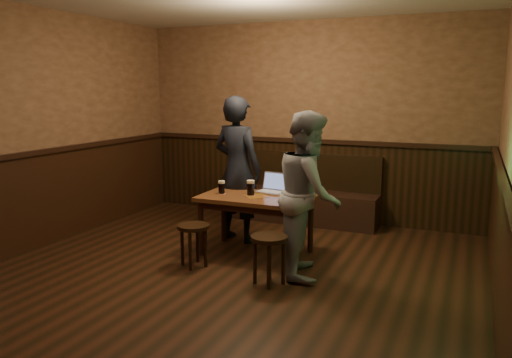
{
  "coord_description": "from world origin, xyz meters",
  "views": [
    {
      "loc": [
        2.21,
        -3.85,
        1.87
      ],
      "look_at": [
        0.05,
        1.07,
        0.89
      ],
      "focal_mm": 35.0,
      "sensor_mm": 36.0,
      "label": 1
    }
  ],
  "objects": [
    {
      "name": "room",
      "position": [
        0.0,
        0.22,
        1.2
      ],
      "size": [
        5.04,
        6.04,
        2.84
      ],
      "color": "black",
      "rests_on": "ground"
    },
    {
      "name": "bench",
      "position": [
        0.01,
        2.75,
        0.31
      ],
      "size": [
        2.2,
        0.5,
        0.95
      ],
      "color": "black",
      "rests_on": "ground"
    },
    {
      "name": "pub_table",
      "position": [
        0.01,
        1.17,
        0.59
      ],
      "size": [
        1.27,
        0.74,
        0.68
      ],
      "rotation": [
        0.0,
        0.0,
        0.02
      ],
      "color": "#602C1B",
      "rests_on": "ground"
    },
    {
      "name": "stool_left",
      "position": [
        -0.43,
        0.53,
        0.36
      ],
      "size": [
        0.41,
        0.41,
        0.46
      ],
      "rotation": [
        0.0,
        0.0,
        0.23
      ],
      "color": "black",
      "rests_on": "ground"
    },
    {
      "name": "stool_right",
      "position": [
        0.49,
        0.4,
        0.39
      ],
      "size": [
        0.46,
        0.46,
        0.48
      ],
      "rotation": [
        0.0,
        0.0,
        0.36
      ],
      "color": "black",
      "rests_on": "ground"
    },
    {
      "name": "pint_left",
      "position": [
        -0.4,
        1.12,
        0.75
      ],
      "size": [
        0.1,
        0.1,
        0.16
      ],
      "color": "#AD3315",
      "rests_on": "pub_table"
    },
    {
      "name": "pint_mid",
      "position": [
        -0.06,
        1.18,
        0.76
      ],
      "size": [
        0.11,
        0.11,
        0.18
      ],
      "color": "#AD3315",
      "rests_on": "pub_table"
    },
    {
      "name": "pint_right",
      "position": [
        0.43,
        1.16,
        0.76
      ],
      "size": [
        0.11,
        0.11,
        0.16
      ],
      "color": "#AD3315",
      "rests_on": "pub_table"
    },
    {
      "name": "laptop",
      "position": [
        0.1,
        1.45,
        0.73
      ],
      "size": [
        0.35,
        0.3,
        0.23
      ],
      "rotation": [
        0.0,
        0.0,
        -0.14
      ],
      "color": "silver",
      "rests_on": "pub_table"
    },
    {
      "name": "menu",
      "position": [
        0.48,
        1.03,
        0.68
      ],
      "size": [
        0.24,
        0.18,
        0.0
      ],
      "primitive_type": "cube",
      "rotation": [
        0.0,
        0.0,
        0.14
      ],
      "color": "silver",
      "rests_on": "pub_table"
    },
    {
      "name": "person_suit",
      "position": [
        -0.42,
        1.58,
        0.89
      ],
      "size": [
        0.72,
        0.54,
        1.79
      ],
      "primitive_type": "imported",
      "rotation": [
        0.0,
        0.0,
        2.96
      ],
      "color": "black",
      "rests_on": "ground"
    },
    {
      "name": "person_grey",
      "position": [
        0.74,
        0.83,
        0.83
      ],
      "size": [
        0.84,
        0.95,
        1.66
      ],
      "primitive_type": "imported",
      "rotation": [
        0.0,
        0.0,
        1.87
      ],
      "color": "#94959A",
      "rests_on": "ground"
    }
  ]
}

